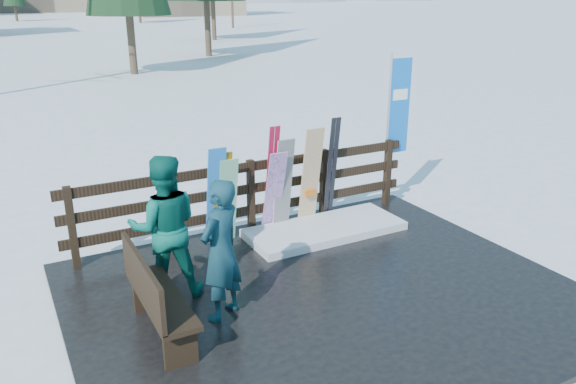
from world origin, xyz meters
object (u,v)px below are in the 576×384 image
bench (154,295)px  snowboard_0 (216,197)px  snowboard_1 (228,201)px  snowboard_5 (311,177)px  snowboard_4 (283,186)px  snowboard_2 (223,198)px  snowboard_3 (274,192)px  rental_flag (396,112)px  person_back (165,227)px  person_front (221,250)px

bench → snowboard_0: snowboard_0 is taller
snowboard_1 → snowboard_5: (1.39, 0.00, 0.15)m
snowboard_1 → snowboard_4: (0.91, -0.00, 0.09)m
snowboard_2 → snowboard_4: snowboard_4 is taller
snowboard_3 → rental_flag: rental_flag is taller
snowboard_5 → person_back: (-2.62, -1.05, 0.08)m
snowboard_3 → snowboard_5: bearing=0.0°
snowboard_2 → snowboard_3: bearing=-0.0°
snowboard_4 → bench: bearing=-143.0°
snowboard_5 → rental_flag: 2.02m
snowboard_2 → snowboard_4: (0.99, -0.00, 0.04)m
snowboard_1 → person_back: 1.63m
snowboard_0 → snowboard_5: (1.58, 0.00, 0.05)m
snowboard_2 → person_back: bearing=-137.7°
snowboard_0 → snowboard_5: 1.58m
snowboard_0 → snowboard_1: (0.18, 0.00, -0.10)m
snowboard_0 → snowboard_1: size_ratio=1.15×
snowboard_0 → snowboard_3: size_ratio=1.12×
snowboard_3 → snowboard_4: 0.18m
snowboard_5 → rental_flag: rental_flag is taller
snowboard_2 → person_back: person_back is taller
snowboard_1 → snowboard_3: bearing=0.0°
snowboard_0 → person_front: (-0.65, -1.84, 0.07)m
snowboard_2 → snowboard_5: snowboard_5 is taller
person_front → bench: bearing=-25.8°
snowboard_3 → person_front: size_ratio=0.83×
snowboard_0 → snowboard_2: 0.11m
snowboard_3 → rental_flag: (2.47, 0.27, 0.94)m
snowboard_2 → snowboard_1: bearing=-0.0°
snowboard_2 → person_front: (-0.76, -1.84, 0.11)m
snowboard_1 → snowboard_3: (0.76, 0.00, 0.01)m
snowboard_2 → snowboard_4: bearing=-0.0°
snowboard_3 → person_front: (-1.59, -1.84, 0.16)m
bench → snowboard_0: size_ratio=0.98×
bench → snowboard_3: 3.06m
bench → snowboard_3: bearing=38.7°
snowboard_0 → snowboard_4: bearing=-0.0°
snowboard_5 → person_back: size_ratio=0.92×
snowboard_2 → snowboard_4: 0.99m
snowboard_4 → person_front: bearing=-133.5°
person_front → person_back: size_ratio=0.93×
bench → rental_flag: size_ratio=0.58×
bench → snowboard_5: size_ratio=0.92×
snowboard_2 → snowboard_3: snowboard_2 is taller
snowboard_4 → snowboard_5: size_ratio=0.92×
snowboard_2 → person_back: size_ratio=0.81×
snowboard_3 → snowboard_4: bearing=-0.0°
snowboard_1 → snowboard_3: snowboard_3 is taller
snowboard_4 → snowboard_1: bearing=180.0°
snowboard_3 → snowboard_2: bearing=180.0°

